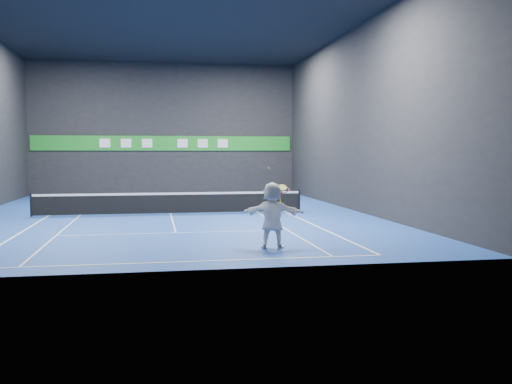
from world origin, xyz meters
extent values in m
plane|color=#1C429C|center=(0.00, 0.00, 0.00)|extent=(26.00, 26.00, 0.00)
plane|color=black|center=(0.00, 0.00, 9.00)|extent=(26.00, 26.00, 0.00)
cube|color=black|center=(0.00, 13.00, 4.50)|extent=(18.00, 0.10, 9.00)
cube|color=black|center=(0.00, -13.00, 4.50)|extent=(18.00, 0.10, 9.00)
cube|color=black|center=(9.00, 0.00, 4.50)|extent=(0.10, 26.00, 9.00)
cube|color=white|center=(0.00, -11.89, 0.00)|extent=(10.98, 0.08, 0.01)
cube|color=white|center=(0.00, 11.89, 0.00)|extent=(10.98, 0.08, 0.01)
cube|color=white|center=(-5.49, 0.00, 0.00)|extent=(0.08, 23.78, 0.01)
cube|color=white|center=(5.49, 0.00, 0.00)|extent=(0.08, 23.78, 0.01)
cube|color=white|center=(-4.11, 0.00, 0.00)|extent=(0.06, 23.78, 0.01)
cube|color=white|center=(4.11, 0.00, 0.00)|extent=(0.06, 23.78, 0.01)
cube|color=white|center=(0.00, -6.40, 0.00)|extent=(8.23, 0.06, 0.01)
cube|color=white|center=(0.00, 6.40, 0.00)|extent=(8.23, 0.06, 0.01)
cube|color=white|center=(0.00, 0.00, 0.00)|extent=(0.06, 12.80, 0.01)
imported|color=white|center=(2.76, -10.16, 1.00)|extent=(1.94, 1.11, 2.00)
sphere|color=#C2E626|center=(2.67, -10.02, 2.41)|extent=(0.06, 0.06, 0.06)
cylinder|color=black|center=(-6.20, 0.00, 0.54)|extent=(0.10, 0.10, 1.07)
cylinder|color=black|center=(6.20, 0.00, 0.54)|extent=(0.10, 0.10, 1.07)
cube|color=black|center=(0.00, 0.00, 0.47)|extent=(12.40, 0.03, 0.86)
cube|color=white|center=(0.00, 0.00, 0.95)|extent=(12.40, 0.04, 0.10)
cube|color=#1E8D28|center=(0.00, 12.94, 3.50)|extent=(17.64, 0.06, 1.00)
cube|color=white|center=(-4.00, 12.88, 3.50)|extent=(0.70, 0.04, 0.60)
cube|color=white|center=(-2.60, 12.88, 3.50)|extent=(0.70, 0.04, 0.60)
cube|color=white|center=(-1.20, 12.88, 3.50)|extent=(0.70, 0.04, 0.60)
cube|color=white|center=(1.20, 12.88, 3.50)|extent=(0.70, 0.04, 0.60)
cube|color=silver|center=(2.60, 12.88, 3.50)|extent=(0.70, 0.04, 0.60)
cube|color=white|center=(4.00, 12.88, 3.50)|extent=(0.70, 0.04, 0.60)
torus|color=#AD1216|center=(3.13, -10.11, 1.74)|extent=(0.38, 0.36, 0.22)
cylinder|color=#DEEB53|center=(3.07, -10.11, 1.83)|extent=(0.38, 0.31, 0.24)
cylinder|color=red|center=(3.04, -10.11, 1.63)|extent=(0.07, 0.13, 0.17)
cylinder|color=yellow|center=(3.00, -10.13, 1.48)|extent=(0.09, 0.14, 0.26)
camera|label=1|loc=(-0.72, -26.84, 2.89)|focal=40.00mm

